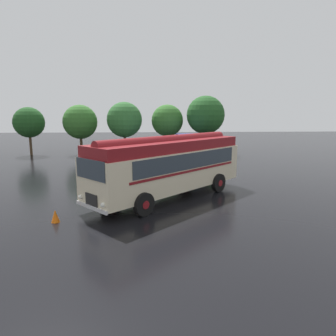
{
  "coord_description": "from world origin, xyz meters",
  "views": [
    {
      "loc": [
        -0.36,
        -16.67,
        4.64
      ],
      "look_at": [
        0.78,
        1.1,
        1.4
      ],
      "focal_mm": 32.0,
      "sensor_mm": 36.0,
      "label": 1
    }
  ],
  "objects_px": {
    "car_near_left": "(131,152)",
    "box_van": "(189,146)",
    "vintage_bus": "(170,164)",
    "car_mid_left": "(158,153)",
    "traffic_cone": "(55,216)"
  },
  "relations": [
    {
      "from": "car_mid_left",
      "to": "box_van",
      "type": "xyz_separation_m",
      "value": [
        3.28,
        1.19,
        0.52
      ]
    },
    {
      "from": "car_near_left",
      "to": "box_van",
      "type": "relative_size",
      "value": 0.74
    },
    {
      "from": "car_near_left",
      "to": "traffic_cone",
      "type": "distance_m",
      "value": 17.15
    },
    {
      "from": "car_near_left",
      "to": "car_mid_left",
      "type": "distance_m",
      "value": 2.69
    },
    {
      "from": "vintage_bus",
      "to": "car_mid_left",
      "type": "bearing_deg",
      "value": 91.18
    },
    {
      "from": "car_mid_left",
      "to": "traffic_cone",
      "type": "xyz_separation_m",
      "value": [
        -4.94,
        -16.63,
        -0.57
      ]
    },
    {
      "from": "car_near_left",
      "to": "box_van",
      "type": "height_order",
      "value": "box_van"
    },
    {
      "from": "vintage_bus",
      "to": "traffic_cone",
      "type": "relative_size",
      "value": 16.49
    },
    {
      "from": "vintage_bus",
      "to": "car_mid_left",
      "type": "relative_size",
      "value": 2.08
    },
    {
      "from": "traffic_cone",
      "to": "box_van",
      "type": "bearing_deg",
      "value": 65.22
    },
    {
      "from": "car_near_left",
      "to": "car_mid_left",
      "type": "xyz_separation_m",
      "value": [
        2.66,
        -0.36,
        0.0
      ]
    },
    {
      "from": "vintage_bus",
      "to": "traffic_cone",
      "type": "distance_m",
      "value": 6.55
    },
    {
      "from": "traffic_cone",
      "to": "vintage_bus",
      "type": "bearing_deg",
      "value": 34.8
    },
    {
      "from": "car_near_left",
      "to": "traffic_cone",
      "type": "relative_size",
      "value": 7.89
    },
    {
      "from": "box_van",
      "to": "traffic_cone",
      "type": "bearing_deg",
      "value": -114.78
    }
  ]
}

